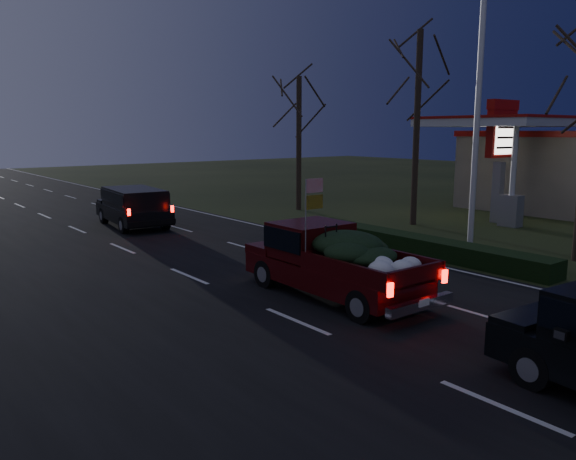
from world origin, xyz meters
TOP-DOWN VIEW (x-y plane):
  - ground at (0.00, 0.00)m, footprint 120.00×120.00m
  - road_asphalt at (0.00, 0.00)m, footprint 14.00×120.00m
  - hedge_row at (7.80, 3.00)m, footprint 1.00×10.00m
  - light_pole at (9.50, 2.00)m, footprint 0.50×0.90m
  - gas_price_pylon at (16.00, 4.99)m, footprint 2.00×0.41m
  - gas_station_building at (24.00, 6.00)m, footprint 10.00×7.00m
  - gas_canopy at (18.00, 6.00)m, footprint 7.10×6.10m
  - bare_tree_mid at (12.50, 7.00)m, footprint 3.60×3.60m
  - bare_tree_far at (11.50, 14.00)m, footprint 3.60×3.60m
  - pickup_truck at (1.97, 0.95)m, footprint 2.05×5.24m
  - lead_suv at (2.25, 14.16)m, footprint 2.48×5.01m

SIDE VIEW (x-z plane):
  - ground at x=0.00m, z-range 0.00..0.00m
  - road_asphalt at x=0.00m, z-range 0.00..0.02m
  - hedge_row at x=7.80m, z-range 0.00..0.60m
  - pickup_truck at x=1.97m, z-range -0.34..2.39m
  - lead_suv at x=2.25m, z-range 0.36..1.75m
  - gas_station_building at x=24.00m, z-range 0.00..4.00m
  - gas_price_pylon at x=16.00m, z-range 0.98..6.56m
  - gas_canopy at x=18.00m, z-range 1.91..6.79m
  - bare_tree_far at x=11.50m, z-range 1.73..8.73m
  - light_pole at x=9.50m, z-range 0.90..10.06m
  - bare_tree_mid at x=12.50m, z-range 2.10..10.60m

